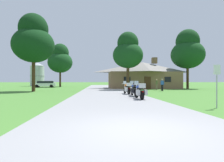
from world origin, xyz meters
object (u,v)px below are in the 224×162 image
(tree_left_near, at_px, (34,40))
(metal_silo_distant, at_px, (37,74))
(motorcycle_orange_farthest_in_row, at_px, (127,89))
(metal_signpost_roadside, at_px, (217,81))
(bystander_blue_shirt_beside_signpost, at_px, (162,84))
(tree_right_of_lodge, at_px, (188,51))
(motorcycle_blue_second_in_row, at_px, (134,90))
(tree_by_lodge_front, at_px, (128,52))
(bystander_olive_shirt_near_lodge, at_px, (157,84))
(parked_white_suv_far_left, at_px, (45,84))
(motorcycle_blue_nearest_to_camera, at_px, (140,91))
(tree_left_far, at_px, (60,60))

(tree_left_near, height_order, metal_silo_distant, tree_left_near)
(motorcycle_orange_farthest_in_row, relative_size, metal_signpost_roadside, 0.97)
(motorcycle_orange_farthest_in_row, distance_m, bystander_blue_shirt_beside_signpost, 8.89)
(bystander_blue_shirt_beside_signpost, distance_m, tree_right_of_lodge, 11.89)
(motorcycle_orange_farthest_in_row, relative_size, bystander_blue_shirt_beside_signpost, 1.23)
(motorcycle_blue_second_in_row, height_order, tree_by_lodge_front, tree_by_lodge_front)
(tree_right_of_lodge, relative_size, tree_by_lodge_front, 1.20)
(motorcycle_orange_farthest_in_row, height_order, metal_silo_distant, metal_silo_distant)
(tree_left_near, relative_size, tree_by_lodge_front, 1.14)
(bystander_blue_shirt_beside_signpost, height_order, tree_by_lodge_front, tree_by_lodge_front)
(motorcycle_orange_farthest_in_row, bearing_deg, motorcycle_blue_second_in_row, -92.78)
(tree_left_near, bearing_deg, bystander_blue_shirt_beside_signpost, 0.02)
(motorcycle_orange_farthest_in_row, height_order, bystander_olive_shirt_near_lodge, bystander_olive_shirt_near_lodge)
(motorcycle_orange_farthest_in_row, bearing_deg, metal_silo_distant, 112.92)
(bystander_blue_shirt_beside_signpost, bearing_deg, tree_left_near, -122.22)
(bystander_olive_shirt_near_lodge, relative_size, parked_white_suv_far_left, 0.35)
(motorcycle_orange_farthest_in_row, relative_size, parked_white_suv_far_left, 0.43)
(motorcycle_orange_farthest_in_row, xyz_separation_m, parked_white_suv_far_left, (-14.13, 22.06, 0.17))
(bystander_olive_shirt_near_lodge, distance_m, tree_right_of_lodge, 10.55)
(motorcycle_blue_nearest_to_camera, relative_size, tree_left_far, 0.20)
(bystander_blue_shirt_beside_signpost, xyz_separation_m, parked_white_suv_far_left, (-20.03, 15.42, -0.17))
(motorcycle_orange_farthest_in_row, distance_m, tree_by_lodge_front, 11.41)
(tree_left_near, xyz_separation_m, parked_white_suv_far_left, (-2.84, 15.43, -5.87))
(bystander_olive_shirt_near_lodge, bearing_deg, metal_silo_distant, 55.95)
(bystander_blue_shirt_beside_signpost, relative_size, tree_left_near, 0.17)
(bystander_olive_shirt_near_lodge, xyz_separation_m, tree_by_lodge_front, (-4.23, 0.90, 4.93))
(motorcycle_blue_second_in_row, height_order, metal_signpost_roadside, metal_signpost_roadside)
(motorcycle_blue_second_in_row, xyz_separation_m, bystander_olive_shirt_near_lodge, (5.72, 11.69, 0.32))
(motorcycle_orange_farthest_in_row, distance_m, bystander_olive_shirt_near_lodge, 10.85)
(bystander_blue_shirt_beside_signpost, bearing_deg, tree_right_of_lodge, 103.04)
(motorcycle_blue_second_in_row, bearing_deg, parked_white_suv_far_left, 118.41)
(bystander_olive_shirt_near_lodge, bearing_deg, tree_by_lodge_front, 88.53)
(bystander_olive_shirt_near_lodge, distance_m, tree_by_lodge_front, 6.56)
(motorcycle_blue_second_in_row, bearing_deg, bystander_olive_shirt_near_lodge, 62.20)
(tree_by_lodge_front, bearing_deg, tree_left_near, -165.49)
(motorcycle_blue_nearest_to_camera, bearing_deg, bystander_blue_shirt_beside_signpost, 61.21)
(tree_left_far, bearing_deg, motorcycle_orange_farthest_in_row, -66.32)
(metal_signpost_roadside, height_order, parked_white_suv_far_left, metal_signpost_roadside)
(tree_right_of_lodge, height_order, tree_left_far, tree_right_of_lodge)
(tree_left_near, bearing_deg, parked_white_suv_far_left, 100.43)
(motorcycle_orange_farthest_in_row, bearing_deg, bystander_olive_shirt_near_lodge, 50.07)
(motorcycle_blue_second_in_row, bearing_deg, motorcycle_orange_farthest_in_row, 92.41)
(tree_right_of_lodge, xyz_separation_m, parked_white_suv_far_left, (-27.31, 8.07, -6.03))
(tree_left_far, bearing_deg, bystander_blue_shirt_beside_signpost, -49.24)
(motorcycle_blue_nearest_to_camera, relative_size, parked_white_suv_far_left, 0.43)
(motorcycle_orange_farthest_in_row, height_order, tree_left_far, tree_left_far)
(tree_right_of_lodge, bearing_deg, parked_white_suv_far_left, 163.53)
(motorcycle_orange_farthest_in_row, height_order, parked_white_suv_far_left, parked_white_suv_far_left)
(bystander_olive_shirt_near_lodge, relative_size, tree_by_lodge_front, 0.19)
(tree_by_lodge_front, bearing_deg, bystander_olive_shirt_near_lodge, -11.95)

